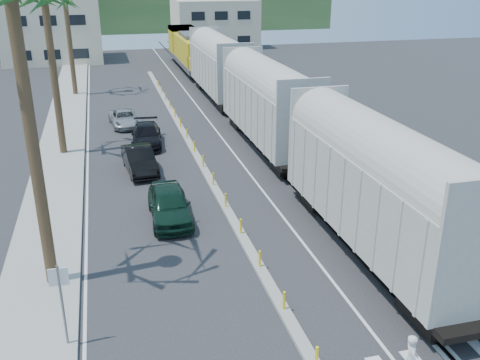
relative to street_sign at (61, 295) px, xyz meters
name	(u,v)px	position (x,y,z in m)	size (l,w,h in m)	color
ground	(304,349)	(7.30, -2.00, -1.97)	(140.00, 140.00, 0.00)	#28282B
sidewalk	(63,140)	(-1.20, 23.00, -1.90)	(3.00, 90.00, 0.15)	gray
rails	(238,117)	(12.30, 26.00, -1.94)	(1.56, 100.00, 0.06)	black
median	(195,152)	(7.30, 17.96, -1.88)	(0.45, 60.00, 0.85)	gray
lane_markings	(154,134)	(5.15, 23.00, -1.97)	(9.42, 90.00, 0.01)	silver
freight_train	(245,88)	(12.30, 23.90, 0.93)	(3.00, 60.94, 5.85)	#ACAA9E
street_sign	(61,295)	(0.00, 0.00, 0.00)	(0.60, 0.08, 3.00)	slate
buildings	(89,19)	(0.89, 69.66, 2.39)	(38.00, 27.00, 10.00)	beige
car_lead	(169,204)	(4.42, 8.52, -1.17)	(1.98, 4.74, 1.60)	black
car_second	(139,160)	(3.56, 15.53, -1.23)	(2.00, 4.64, 1.49)	black
car_third	(146,135)	(4.44, 20.60, -1.26)	(2.41, 5.04, 1.42)	black
car_rear	(124,118)	(3.25, 25.88, -1.37)	(2.40, 4.51, 1.21)	#A8AAAD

